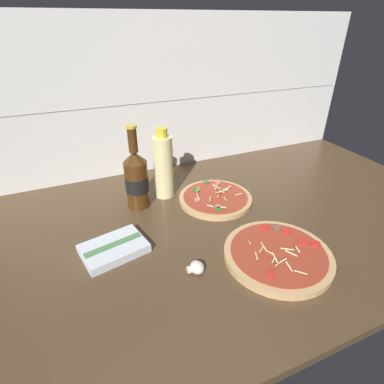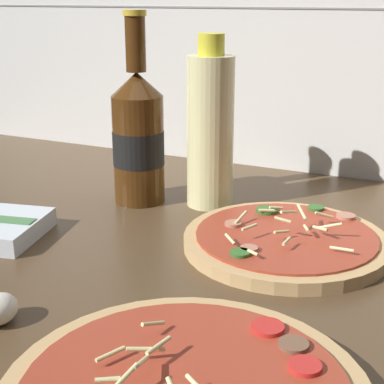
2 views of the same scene
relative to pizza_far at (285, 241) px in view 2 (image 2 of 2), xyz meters
The scene contains 5 objects.
counter_slab 12.28cm from the pizza_far, 89.84° to the right, with size 160.00×90.00×2.50cm.
tile_backsplash 42.69cm from the pizza_far, 89.94° to the left, with size 160.00×1.13×60.00cm.
pizza_far is the anchor object (origin of this frame).
beer_bottle 27.64cm from the pizza_far, 162.99° to the left, with size 7.60×7.60×27.64cm.
oil_bottle 20.98cm from the pizza_far, 144.23° to the left, with size 6.73×6.73×24.62cm.
Camera 2 is at (17.87, -52.90, 32.07)cm, focal length 55.00 mm.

